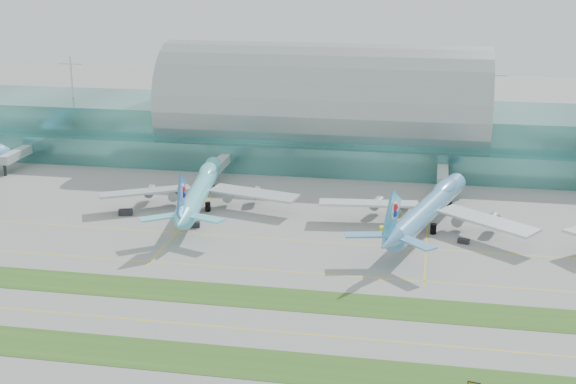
# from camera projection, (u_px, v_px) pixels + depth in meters

# --- Properties ---
(ground) EXTENTS (700.00, 700.00, 0.00)m
(ground) POSITION_uv_depth(u_px,v_px,m) (244.00, 300.00, 181.50)
(ground) COLOR gray
(ground) RESTS_ON ground
(terminal) EXTENTS (340.00, 69.10, 36.00)m
(terminal) POSITION_uv_depth(u_px,v_px,m) (324.00, 122.00, 298.39)
(terminal) COLOR #3D7A75
(terminal) RESTS_ON ground
(grass_strip_near) EXTENTS (420.00, 12.00, 0.08)m
(grass_strip_near) POSITION_uv_depth(u_px,v_px,m) (210.00, 360.00, 155.17)
(grass_strip_near) COLOR #2D591E
(grass_strip_near) RESTS_ON ground
(grass_strip_far) EXTENTS (420.00, 12.00, 0.08)m
(grass_strip_far) POSITION_uv_depth(u_px,v_px,m) (246.00, 296.00, 183.37)
(grass_strip_far) COLOR #2D591E
(grass_strip_far) RESTS_ON ground
(taxiline_b) EXTENTS (420.00, 0.35, 0.01)m
(taxiline_b) POSITION_uv_depth(u_px,v_px,m) (228.00, 327.00, 168.34)
(taxiline_b) COLOR yellow
(taxiline_b) RESTS_ON ground
(taxiline_c) EXTENTS (420.00, 0.35, 0.01)m
(taxiline_c) POSITION_uv_depth(u_px,v_px,m) (261.00, 270.00, 198.42)
(taxiline_c) COLOR yellow
(taxiline_c) RESTS_ON ground
(taxiline_d) EXTENTS (420.00, 0.35, 0.01)m
(taxiline_d) POSITION_uv_depth(u_px,v_px,m) (278.00, 239.00, 219.10)
(taxiline_d) COLOR yellow
(taxiline_d) RESTS_ON ground
(airliner_b) EXTENTS (61.12, 69.88, 19.25)m
(airliner_b) POSITION_uv_depth(u_px,v_px,m) (200.00, 188.00, 244.74)
(airliner_b) COLOR #66D2E2
(airliner_b) RESTS_ON ground
(airliner_c) EXTENTS (61.27, 70.93, 19.91)m
(airliner_c) POSITION_uv_depth(u_px,v_px,m) (429.00, 207.00, 226.38)
(airliner_c) COLOR #5F9ED2
(airliner_c) RESTS_ON ground
(gse_c) EXTENTS (4.46, 3.03, 1.78)m
(gse_c) POSITION_uv_depth(u_px,v_px,m) (126.00, 212.00, 238.55)
(gse_c) COLOR black
(gse_c) RESTS_ON ground
(gse_d) EXTENTS (3.36, 2.39, 1.62)m
(gse_d) POSITION_uv_depth(u_px,v_px,m) (195.00, 225.00, 228.23)
(gse_d) COLOR black
(gse_d) RESTS_ON ground
(gse_e) EXTENTS (4.03, 2.77, 1.79)m
(gse_e) POSITION_uv_depth(u_px,v_px,m) (386.00, 230.00, 223.96)
(gse_e) COLOR yellow
(gse_e) RESTS_ON ground
(gse_f) EXTENTS (3.39, 2.33, 1.28)m
(gse_f) POSITION_uv_depth(u_px,v_px,m) (464.00, 241.00, 215.87)
(gse_f) COLOR black
(gse_f) RESTS_ON ground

